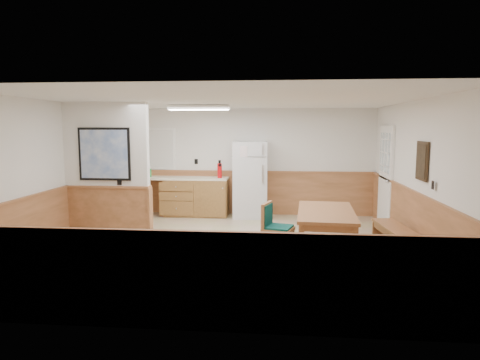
# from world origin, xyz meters

# --- Properties ---
(ground) EXTENTS (6.00, 6.00, 0.00)m
(ground) POSITION_xyz_m (0.00, 0.00, 0.00)
(ground) COLOR tan
(ground) RESTS_ON ground
(ceiling) EXTENTS (6.00, 6.00, 0.02)m
(ceiling) POSITION_xyz_m (0.00, 0.00, 2.50)
(ceiling) COLOR white
(ceiling) RESTS_ON back_wall
(back_wall) EXTENTS (6.00, 0.02, 2.50)m
(back_wall) POSITION_xyz_m (0.00, 3.00, 1.25)
(back_wall) COLOR white
(back_wall) RESTS_ON ground
(right_wall) EXTENTS (0.02, 6.00, 2.50)m
(right_wall) POSITION_xyz_m (3.00, 0.00, 1.25)
(right_wall) COLOR white
(right_wall) RESTS_ON ground
(left_wall) EXTENTS (0.02, 6.00, 2.50)m
(left_wall) POSITION_xyz_m (-3.00, 0.00, 1.25)
(left_wall) COLOR white
(left_wall) RESTS_ON ground
(wainscot_back) EXTENTS (6.00, 0.04, 1.00)m
(wainscot_back) POSITION_xyz_m (0.00, 2.98, 0.50)
(wainscot_back) COLOR #C17B4D
(wainscot_back) RESTS_ON ground
(wainscot_right) EXTENTS (0.04, 6.00, 1.00)m
(wainscot_right) POSITION_xyz_m (2.98, 0.00, 0.50)
(wainscot_right) COLOR #C17B4D
(wainscot_right) RESTS_ON ground
(wainscot_left) EXTENTS (0.04, 6.00, 1.00)m
(wainscot_left) POSITION_xyz_m (-2.98, 0.00, 0.50)
(wainscot_left) COLOR #C17B4D
(wainscot_left) RESTS_ON ground
(partition_wall) EXTENTS (1.50, 0.20, 2.50)m
(partition_wall) POSITION_xyz_m (-2.25, 0.19, 1.23)
(partition_wall) COLOR white
(partition_wall) RESTS_ON ground
(kitchen_counter) EXTENTS (2.20, 0.61, 1.00)m
(kitchen_counter) POSITION_xyz_m (-1.21, 2.68, 0.46)
(kitchen_counter) COLOR olive
(kitchen_counter) RESTS_ON ground
(exterior_door) EXTENTS (0.07, 1.02, 2.15)m
(exterior_door) POSITION_xyz_m (2.96, 1.90, 1.05)
(exterior_door) COLOR white
(exterior_door) RESTS_ON ground
(kitchen_window) EXTENTS (0.80, 0.04, 1.00)m
(kitchen_window) POSITION_xyz_m (-2.10, 2.98, 1.55)
(kitchen_window) COLOR white
(kitchen_window) RESTS_ON back_wall
(wall_painting) EXTENTS (0.04, 0.50, 0.60)m
(wall_painting) POSITION_xyz_m (2.97, -0.30, 1.55)
(wall_painting) COLOR #312213
(wall_painting) RESTS_ON right_wall
(fluorescent_fixture) EXTENTS (1.20, 0.30, 0.09)m
(fluorescent_fixture) POSITION_xyz_m (-0.80, 1.30, 2.45)
(fluorescent_fixture) COLOR white
(fluorescent_fixture) RESTS_ON ceiling
(refrigerator) EXTENTS (0.81, 0.75, 1.74)m
(refrigerator) POSITION_xyz_m (0.12, 2.63, 0.87)
(refrigerator) COLOR silver
(refrigerator) RESTS_ON ground
(dining_table) EXTENTS (0.98, 1.79, 0.75)m
(dining_table) POSITION_xyz_m (1.53, -0.32, 0.66)
(dining_table) COLOR #A6613D
(dining_table) RESTS_ON ground
(dining_bench) EXTENTS (0.54, 1.74, 0.45)m
(dining_bench) POSITION_xyz_m (2.71, -0.23, 0.35)
(dining_bench) COLOR #A6613D
(dining_bench) RESTS_ON ground
(dining_chair) EXTENTS (0.72, 0.58, 0.85)m
(dining_chair) POSITION_xyz_m (0.69, -0.27, 0.49)
(dining_chair) COLOR #A6613D
(dining_chair) RESTS_ON ground
(fire_extinguisher) EXTENTS (0.13, 0.13, 0.41)m
(fire_extinguisher) POSITION_xyz_m (-0.59, 2.64, 1.08)
(fire_extinguisher) COLOR red
(fire_extinguisher) RESTS_ON kitchen_counter
(soap_bottle) EXTENTS (0.07, 0.07, 0.19)m
(soap_bottle) POSITION_xyz_m (-2.25, 2.70, 1.00)
(soap_bottle) COLOR #198D30
(soap_bottle) RESTS_ON kitchen_counter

